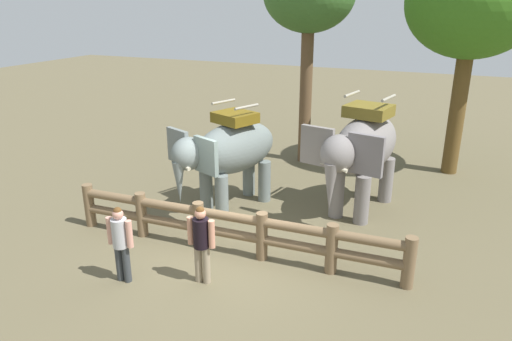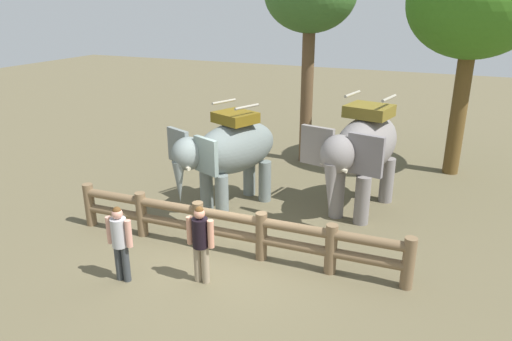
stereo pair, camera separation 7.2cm
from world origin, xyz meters
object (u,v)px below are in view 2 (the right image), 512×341
(log_fence, at_px, (229,227))
(tourist_woman_in_black, at_px, (200,239))
(elephant_near_left, at_px, (230,151))
(tree_far_left, at_px, (475,4))
(tourist_man_in_blue, at_px, (120,239))
(elephant_center, at_px, (362,149))

(log_fence, bearing_deg, tourist_woman_in_black, -89.21)
(tourist_woman_in_black, bearing_deg, elephant_near_left, 107.34)
(tree_far_left, bearing_deg, tourist_woman_in_black, -115.96)
(log_fence, relative_size, tourist_man_in_blue, 4.87)
(elephant_center, bearing_deg, tourist_woman_in_black, -115.20)
(elephant_center, height_order, tourist_woman_in_black, elephant_center)
(tourist_woman_in_black, distance_m, tourist_man_in_blue, 1.53)
(tourist_man_in_blue, bearing_deg, tourist_woman_in_black, 21.50)
(elephant_near_left, bearing_deg, elephant_center, 18.78)
(log_fence, distance_m, tourist_man_in_blue, 2.29)
(elephant_center, bearing_deg, elephant_near_left, -161.22)
(tourist_woman_in_black, bearing_deg, elephant_center, 64.80)
(elephant_near_left, xyz_separation_m, tree_far_left, (5.18, 5.14, 3.49))
(elephant_center, distance_m, tourist_woman_in_black, 4.94)
(tourist_woman_in_black, xyz_separation_m, tree_far_left, (4.13, 8.49, 4.12))
(elephant_near_left, bearing_deg, tree_far_left, 44.77)
(log_fence, height_order, elephant_center, elephant_center)
(elephant_near_left, relative_size, elephant_center, 0.91)
(log_fence, xyz_separation_m, elephant_center, (2.09, 3.20, 1.08))
(elephant_near_left, height_order, elephant_center, elephant_center)
(tree_far_left, bearing_deg, elephant_near_left, -135.23)
(elephant_near_left, height_order, tree_far_left, tree_far_left)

